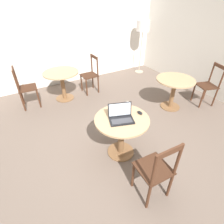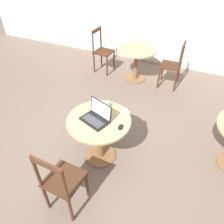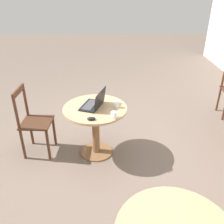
# 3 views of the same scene
# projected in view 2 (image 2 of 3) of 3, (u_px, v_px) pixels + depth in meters

# --- Properties ---
(ground_plane) EXTENTS (16.00, 16.00, 0.00)m
(ground_plane) POSITION_uv_depth(u_px,v_px,m) (90.00, 154.00, 3.21)
(ground_plane) COLOR #66564C
(wall_back) EXTENTS (9.40, 0.06, 2.70)m
(wall_back) POSITION_uv_depth(u_px,v_px,m) (158.00, 3.00, 4.62)
(wall_back) COLOR silver
(wall_back) RESTS_ON ground_plane
(cafe_table_near) EXTENTS (0.82, 0.82, 0.70)m
(cafe_table_near) POSITION_uv_depth(u_px,v_px,m) (99.00, 129.00, 2.85)
(cafe_table_near) COLOR brown
(cafe_table_near) RESTS_ON ground_plane
(cafe_table_far) EXTENTS (0.82, 0.82, 0.70)m
(cafe_table_far) POSITION_uv_depth(u_px,v_px,m) (137.00, 56.00, 4.51)
(cafe_table_far) COLOR brown
(cafe_table_far) RESTS_ON ground_plane
(chair_near_front) EXTENTS (0.41, 0.41, 0.95)m
(chair_near_front) POSITION_uv_depth(u_px,v_px,m) (62.00, 182.00, 2.32)
(chair_near_front) COLOR #472819
(chair_near_front) RESTS_ON ground_plane
(chair_far_left) EXTENTS (0.41, 0.41, 0.95)m
(chair_far_left) POSITION_uv_depth(u_px,v_px,m) (102.00, 51.00, 4.84)
(chair_far_left) COLOR #472819
(chair_far_left) RESTS_ON ground_plane
(chair_far_right) EXTENTS (0.39, 0.39, 0.95)m
(chair_far_right) POSITION_uv_depth(u_px,v_px,m) (173.00, 66.00, 4.32)
(chair_far_right) COLOR #472819
(chair_far_right) RESTS_ON ground_plane
(laptop) EXTENTS (0.41, 0.35, 0.23)m
(laptop) POSITION_uv_depth(u_px,v_px,m) (96.00, 117.00, 2.71)
(laptop) COLOR black
(laptop) RESTS_ON cafe_table_near
(mouse) EXTENTS (0.06, 0.10, 0.03)m
(mouse) POSITION_uv_depth(u_px,v_px,m) (121.00, 127.00, 2.61)
(mouse) COLOR black
(mouse) RESTS_ON cafe_table_near
(mug) EXTENTS (0.11, 0.07, 0.08)m
(mug) POSITION_uv_depth(u_px,v_px,m) (125.00, 112.00, 2.80)
(mug) COLOR silver
(mug) RESTS_ON cafe_table_near
(drinking_glass) EXTENTS (0.06, 0.06, 0.09)m
(drinking_glass) POSITION_uv_depth(u_px,v_px,m) (108.00, 105.00, 2.90)
(drinking_glass) COLOR silver
(drinking_glass) RESTS_ON cafe_table_near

